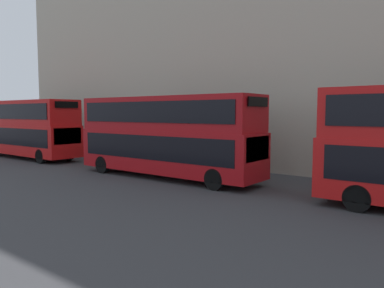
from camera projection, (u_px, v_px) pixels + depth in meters
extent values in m
cylinder|color=black|center=(357.00, 198.00, 13.34)|extent=(0.30, 1.00, 1.00)
cylinder|color=black|center=(372.00, 188.00, 15.11)|extent=(0.30, 1.00, 1.00)
cube|color=#A80F14|center=(166.00, 151.00, 20.33)|extent=(2.55, 11.14, 2.24)
cube|color=#A80F14|center=(166.00, 114.00, 20.16)|extent=(2.50, 10.92, 1.80)
cube|color=black|center=(166.00, 146.00, 20.30)|extent=(2.59, 10.25, 1.25)
cube|color=black|center=(166.00, 112.00, 20.15)|extent=(2.59, 10.25, 1.08)
cube|color=black|center=(257.00, 149.00, 16.91)|extent=(2.17, 0.06, 1.12)
cube|color=black|center=(258.00, 102.00, 16.73)|extent=(1.78, 0.06, 0.43)
cylinder|color=black|center=(215.00, 179.00, 17.10)|extent=(0.30, 1.00, 1.00)
cylinder|color=black|center=(240.00, 173.00, 18.87)|extent=(0.30, 1.00, 1.00)
cylinder|color=black|center=(103.00, 165.00, 21.94)|extent=(0.30, 1.00, 1.00)
cylinder|color=black|center=(131.00, 161.00, 23.72)|extent=(0.30, 1.00, 1.00)
cube|color=red|center=(28.00, 139.00, 29.12)|extent=(2.55, 10.71, 2.26)
cube|color=red|center=(27.00, 113.00, 28.95)|extent=(2.50, 10.50, 1.84)
cube|color=black|center=(28.00, 136.00, 29.10)|extent=(2.59, 9.86, 1.26)
cube|color=black|center=(27.00, 112.00, 28.94)|extent=(2.59, 9.86, 1.11)
cube|color=black|center=(68.00, 136.00, 25.83)|extent=(2.17, 0.06, 1.13)
cube|color=black|center=(67.00, 105.00, 25.65)|extent=(1.78, 0.06, 0.44)
cylinder|color=black|center=(41.00, 156.00, 26.02)|extent=(0.30, 1.00, 1.00)
cylinder|color=black|center=(69.00, 154.00, 27.80)|extent=(0.30, 1.00, 1.00)
cylinder|color=black|center=(18.00, 148.00, 32.38)|extent=(0.30, 1.00, 1.00)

